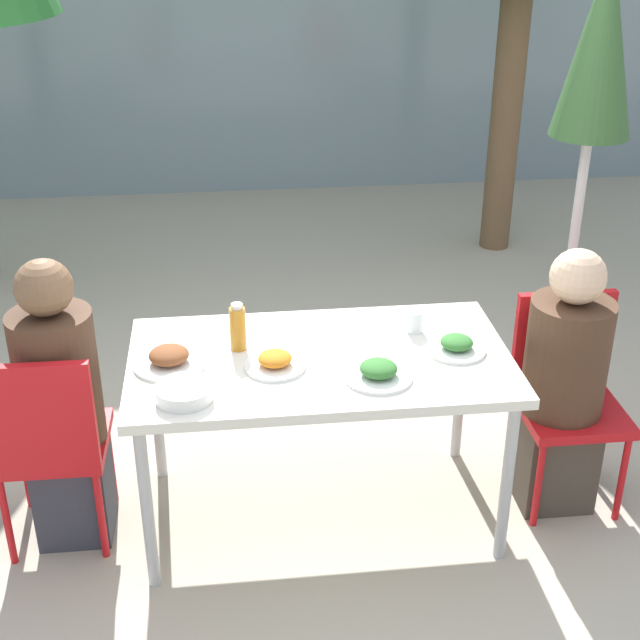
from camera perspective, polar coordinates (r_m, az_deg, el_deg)
The scene contains 14 objects.
ground_plane at distance 3.71m, azimuth 0.00°, elevation -12.20°, with size 24.00×24.00×0.00m, color #B2A893.
dining_table at distance 3.33m, azimuth 0.00°, elevation -3.21°, with size 1.41×0.78×0.73m.
chair_left at distance 3.41m, azimuth -17.07°, elevation -7.16°, with size 0.40×0.40×0.85m.
person_left at distance 3.44m, azimuth -16.16°, elevation -5.57°, with size 0.30×0.30×1.15m.
chair_right at distance 3.72m, azimuth 15.51°, elevation -3.96°, with size 0.40×0.40×0.85m.
person_right at distance 3.62m, azimuth 15.27°, elevation -4.24°, with size 0.32×0.32×1.10m.
closed_umbrella at distance 3.94m, azimuth 17.25°, elevation 14.60°, with size 0.36×0.36×2.10m.
plate_0 at distance 3.15m, azimuth 3.76°, elevation -3.35°, with size 0.24×0.24×0.07m.
plate_1 at distance 3.22m, azimuth -2.90°, elevation -2.71°, with size 0.22×0.22×0.06m.
plate_2 at distance 3.27m, azimuth -9.63°, elevation -2.47°, with size 0.27×0.27×0.07m.
plate_3 at distance 3.36m, azimuth 8.73°, elevation -1.64°, with size 0.22×0.22×0.06m.
bottle at distance 3.32m, azimuth -5.29°, elevation -0.49°, with size 0.06×0.06×0.19m.
drinking_cup at distance 3.48m, azimuth 6.08°, elevation -0.07°, with size 0.07×0.07×0.09m.
salad_bowl at distance 3.06m, azimuth -8.69°, elevation -4.61°, with size 0.20×0.20×0.05m.
Camera 1 is at (-0.33, -2.87, 2.32)m, focal length 50.00 mm.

